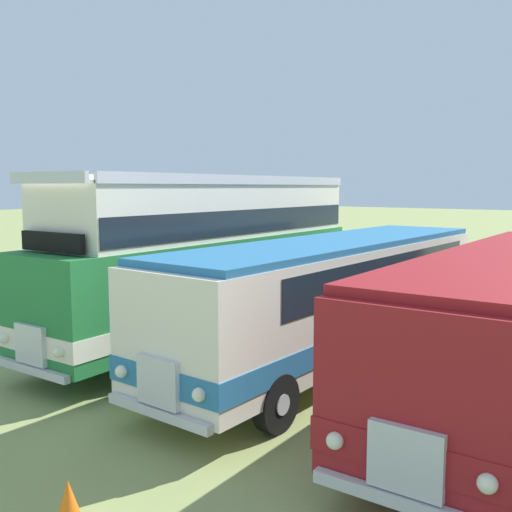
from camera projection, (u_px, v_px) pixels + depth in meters
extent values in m
plane|color=#8C9956|center=(510.00, 402.00, 11.38)|extent=(200.00, 200.00, 0.00)
cube|color=#237538|center=(211.00, 278.00, 16.05)|extent=(3.02, 11.41, 2.30)
cube|color=silver|center=(211.00, 299.00, 16.12)|extent=(3.06, 11.45, 0.44)
cube|color=#19232D|center=(220.00, 255.00, 16.30)|extent=(2.94, 9.01, 0.76)
cube|color=#19232D|center=(33.00, 282.00, 11.39)|extent=(2.20, 0.20, 0.90)
cube|color=silver|center=(31.00, 345.00, 11.45)|extent=(0.90, 0.16, 0.80)
cube|color=silver|center=(31.00, 369.00, 11.49)|extent=(2.30, 0.25, 0.16)
sphere|color=#EAEACC|center=(59.00, 352.00, 10.94)|extent=(0.22, 0.22, 0.22)
sphere|color=#EAEACC|center=(4.00, 338.00, 11.95)|extent=(0.22, 0.22, 0.22)
cube|color=silver|center=(216.00, 209.00, 16.03)|extent=(2.88, 10.50, 1.50)
cube|color=silver|center=(47.00, 178.00, 11.51)|extent=(2.40, 0.21, 0.24)
cube|color=silver|center=(301.00, 181.00, 19.78)|extent=(2.40, 0.21, 0.24)
cube|color=silver|center=(251.00, 180.00, 15.26)|extent=(0.58, 10.40, 0.24)
cube|color=silver|center=(183.00, 180.00, 16.61)|extent=(0.58, 10.40, 0.24)
cube|color=#19232D|center=(216.00, 220.00, 16.06)|extent=(2.91, 10.41, 0.64)
cube|color=black|center=(52.00, 242.00, 11.71)|extent=(1.90, 0.21, 0.40)
cylinder|color=black|center=(134.00, 362.00, 12.23)|extent=(0.33, 1.05, 1.04)
cylinder|color=silver|center=(139.00, 363.00, 12.14)|extent=(0.04, 0.36, 0.36)
cylinder|color=black|center=(64.00, 345.00, 13.52)|extent=(0.33, 1.05, 1.04)
cylinder|color=silver|center=(60.00, 344.00, 13.60)|extent=(0.04, 0.36, 0.36)
cylinder|color=black|center=(314.00, 302.00, 18.70)|extent=(0.33, 1.05, 1.04)
cylinder|color=silver|center=(318.00, 302.00, 18.61)|extent=(0.04, 0.36, 0.36)
cylinder|color=black|center=(255.00, 294.00, 19.99)|extent=(0.33, 1.05, 1.04)
cylinder|color=silver|center=(252.00, 294.00, 20.07)|extent=(0.04, 0.36, 0.36)
cube|color=silver|center=(337.00, 294.00, 13.65)|extent=(2.61, 11.31, 2.30)
cube|color=teal|center=(336.00, 318.00, 13.73)|extent=(2.65, 11.35, 0.44)
cube|color=#19232D|center=(345.00, 267.00, 13.90)|extent=(2.61, 8.91, 0.76)
cube|color=#19232D|center=(162.00, 305.00, 9.19)|extent=(2.20, 0.12, 0.90)
cube|color=silver|center=(158.00, 382.00, 9.25)|extent=(0.90, 0.13, 0.80)
cube|color=silver|center=(157.00, 413.00, 9.28)|extent=(2.30, 0.16, 0.16)
sphere|color=#EAEACC|center=(199.00, 395.00, 8.69)|extent=(0.22, 0.22, 0.22)
sphere|color=#EAEACC|center=(121.00, 371.00, 9.79)|extent=(0.22, 0.22, 0.22)
cube|color=teal|center=(337.00, 242.00, 13.51)|extent=(2.56, 10.91, 0.14)
cylinder|color=black|center=(276.00, 403.00, 9.92)|extent=(0.29, 1.04, 1.04)
cylinder|color=silver|center=(283.00, 405.00, 9.83)|extent=(0.02, 0.36, 0.36)
cylinder|color=black|center=(181.00, 376.00, 11.31)|extent=(0.29, 1.04, 1.04)
cylinder|color=silver|center=(176.00, 375.00, 11.40)|extent=(0.02, 0.36, 0.36)
cylinder|color=black|center=(441.00, 320.00, 16.12)|extent=(0.29, 1.04, 1.04)
cylinder|color=silver|center=(446.00, 321.00, 16.03)|extent=(0.02, 0.36, 0.36)
cylinder|color=black|center=(366.00, 309.00, 17.51)|extent=(0.29, 1.04, 1.04)
cylinder|color=silver|center=(362.00, 309.00, 17.61)|extent=(0.02, 0.36, 0.36)
cube|color=maroon|center=(512.00, 319.00, 11.07)|extent=(2.88, 11.16, 2.30)
cube|color=maroon|center=(511.00, 349.00, 11.15)|extent=(2.92, 11.20, 0.44)
cube|color=#19232D|center=(412.00, 352.00, 6.55)|extent=(2.20, 0.18, 0.90)
cube|color=silver|center=(405.00, 460.00, 6.61)|extent=(0.90, 0.15, 0.80)
cube|color=silver|center=(403.00, 502.00, 6.64)|extent=(2.30, 0.22, 0.16)
sphere|color=#EAEACC|center=(487.00, 484.00, 6.09)|extent=(0.22, 0.22, 0.22)
sphere|color=#EAEACC|center=(335.00, 441.00, 7.11)|extent=(0.22, 0.22, 0.22)
cylinder|color=black|center=(370.00, 434.00, 8.67)|extent=(0.32, 1.05, 1.04)
cylinder|color=silver|center=(361.00, 431.00, 8.76)|extent=(0.03, 0.36, 0.36)
cylinder|color=black|center=(493.00, 331.00, 14.91)|extent=(0.32, 1.05, 1.04)
cylinder|color=silver|center=(487.00, 330.00, 14.99)|extent=(0.03, 0.36, 0.36)
cone|color=orange|center=(68.00, 502.00, 7.22)|extent=(0.36, 0.36, 0.58)
cylinder|color=#8C704C|center=(300.00, 271.00, 25.32)|extent=(0.08, 0.08, 1.05)
cylinder|color=#8C704C|center=(394.00, 281.00, 22.69)|extent=(0.08, 0.08, 1.05)
cylinder|color=#8C704C|center=(512.00, 294.00, 20.07)|extent=(0.08, 0.08, 1.05)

